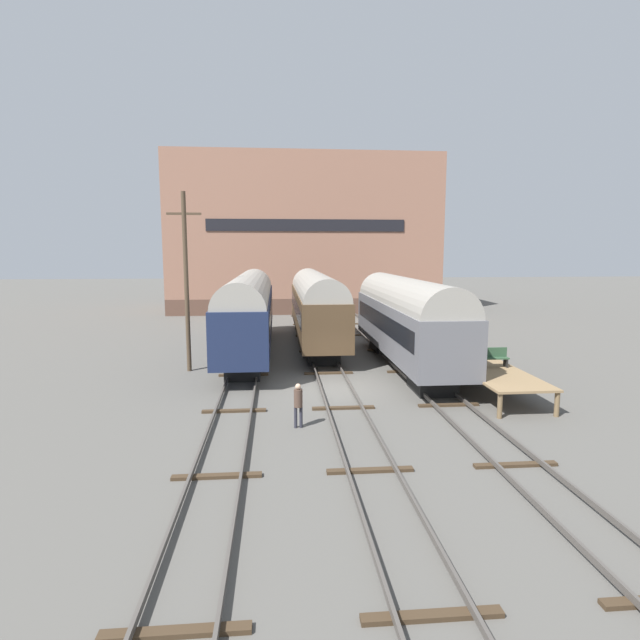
{
  "coord_description": "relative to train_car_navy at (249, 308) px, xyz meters",
  "views": [
    {
      "loc": [
        -2.7,
        -22.91,
        6.52
      ],
      "look_at": [
        0.0,
        8.25,
        2.2
      ],
      "focal_mm": 28.0,
      "sensor_mm": 36.0,
      "label": 1
    }
  ],
  "objects": [
    {
      "name": "person_worker",
      "position": [
        2.54,
        -13.91,
        -1.92
      ],
      "size": [
        0.32,
        0.32,
        1.69
      ],
      "color": "#282833",
      "rests_on": "ground"
    },
    {
      "name": "train_car_brown",
      "position": [
        4.5,
        2.79,
        -0.03
      ],
      "size": [
        2.86,
        17.4,
        5.07
      ],
      "color": "black",
      "rests_on": "ground"
    },
    {
      "name": "station_platform",
      "position": [
        11.65,
        -8.36,
        -1.92
      ],
      "size": [
        2.65,
        10.66,
        1.11
      ],
      "color": "#8C704C",
      "rests_on": "ground"
    },
    {
      "name": "ground_plane",
      "position": [
        4.5,
        -8.86,
        -2.93
      ],
      "size": [
        200.0,
        200.0,
        0.0
      ],
      "primitive_type": "plane",
      "color": "#56544F"
    },
    {
      "name": "track_middle",
      "position": [
        4.5,
        -8.86,
        -2.79
      ],
      "size": [
        2.6,
        60.0,
        0.26
      ],
      "color": "#4C4742",
      "rests_on": "ground"
    },
    {
      "name": "bench",
      "position": [
        11.92,
        -9.55,
        -1.34
      ],
      "size": [
        1.4,
        0.4,
        0.91
      ],
      "color": "#2D4C33",
      "rests_on": "station_platform"
    },
    {
      "name": "track_left",
      "position": [
        -0.0,
        -8.86,
        -2.79
      ],
      "size": [
        2.6,
        60.0,
        0.26
      ],
      "color": "#4C4742",
      "rests_on": "ground"
    },
    {
      "name": "utility_pole",
      "position": [
        -3.04,
        -4.48,
        2.05
      ],
      "size": [
        1.8,
        0.24,
        9.64
      ],
      "color": "#473828",
      "rests_on": "ground"
    },
    {
      "name": "warehouse_building",
      "position": [
        4.86,
        25.86,
        5.37
      ],
      "size": [
        28.68,
        13.1,
        16.6
      ],
      "color": "brown",
      "rests_on": "ground"
    },
    {
      "name": "train_car_grey",
      "position": [
        9.01,
        -4.61,
        -0.06
      ],
      "size": [
        2.95,
        15.14,
        5.06
      ],
      "color": "black",
      "rests_on": "ground"
    },
    {
      "name": "train_car_navy",
      "position": [
        0.0,
        0.0,
        0.0
      ],
      "size": [
        2.84,
        18.41,
        5.11
      ],
      "color": "black",
      "rests_on": "ground"
    },
    {
      "name": "track_right",
      "position": [
        9.01,
        -8.86,
        -2.79
      ],
      "size": [
        2.6,
        60.0,
        0.26
      ],
      "color": "#4C4742",
      "rests_on": "ground"
    }
  ]
}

